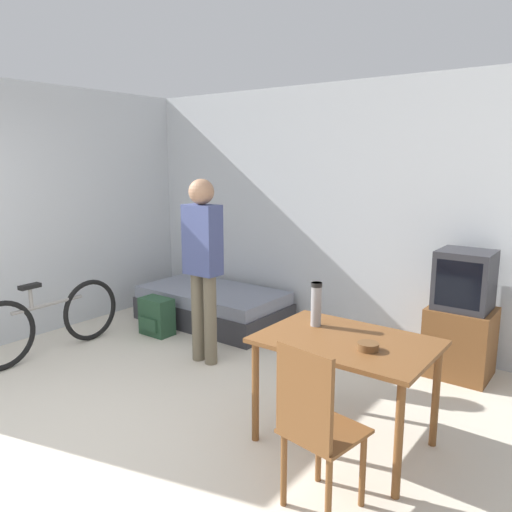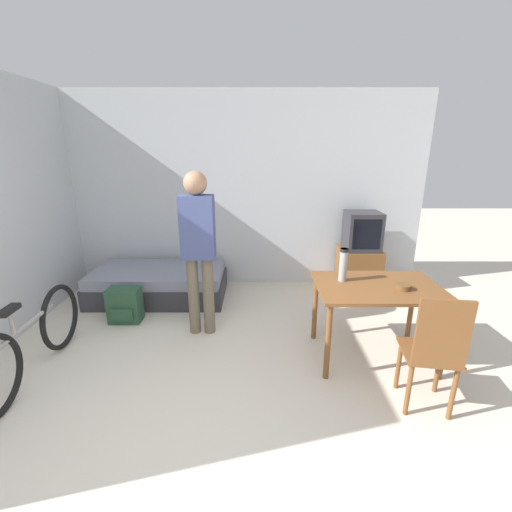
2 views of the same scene
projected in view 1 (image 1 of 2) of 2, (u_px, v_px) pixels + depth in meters
ground_plane at (50, 456)px, 3.27m from camera, size 20.00×20.00×0.00m
wall_back at (309, 210)px, 5.59m from camera, size 5.43×0.06×2.70m
wall_left at (62, 210)px, 5.61m from camera, size 0.06×4.24×2.70m
daybed at (213, 306)px, 5.91m from camera, size 1.75×0.94×0.41m
tv at (461, 318)px, 4.41m from camera, size 0.54×0.49×1.14m
dining_table at (346, 353)px, 3.30m from camera, size 1.13×0.79×0.75m
wooden_chair at (314, 423)px, 2.64m from camera, size 0.44×0.44×0.98m
bicycle at (49, 321)px, 4.93m from camera, size 0.10×1.62×0.75m
person_standing at (203, 257)px, 4.60m from camera, size 0.34×0.23×1.74m
thermos_flask at (316, 302)px, 3.52m from camera, size 0.08×0.08×0.32m
mate_bowl at (368, 346)px, 3.09m from camera, size 0.13×0.13×0.05m
backpack at (157, 317)px, 5.50m from camera, size 0.36×0.25×0.41m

